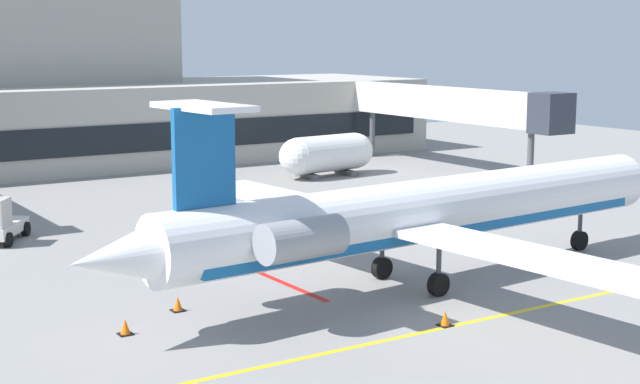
# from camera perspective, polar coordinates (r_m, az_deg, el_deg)

# --- Properties ---
(ground) EXTENTS (120.00, 120.00, 0.11)m
(ground) POSITION_cam_1_polar(r_m,az_deg,el_deg) (34.02, 8.83, -7.63)
(ground) COLOR gray
(jet_bridge_east) EXTENTS (2.40, 22.12, 6.24)m
(jet_bridge_east) POSITION_cam_1_polar(r_m,az_deg,el_deg) (69.62, 8.21, 5.21)
(jet_bridge_east) COLOR silver
(jet_bridge_east) RESTS_ON ground
(regional_jet) EXTENTS (30.19, 25.17, 7.68)m
(regional_jet) POSITION_cam_1_polar(r_m,az_deg,el_deg) (37.68, 6.25, -1.20)
(regional_jet) COLOR white
(regional_jet) RESTS_ON ground
(fuel_tank) EXTENTS (7.88, 3.21, 2.95)m
(fuel_tank) POSITION_cam_1_polar(r_m,az_deg,el_deg) (66.71, 0.43, 2.33)
(fuel_tank) COLOR white
(fuel_tank) RESTS_ON ground
(safety_cone_alpha) EXTENTS (0.47, 0.47, 0.55)m
(safety_cone_alpha) POSITION_cam_1_polar(r_m,az_deg,el_deg) (44.86, 2.77, -2.97)
(safety_cone_alpha) COLOR orange
(safety_cone_alpha) RESTS_ON ground
(safety_cone_bravo) EXTENTS (0.47, 0.47, 0.55)m
(safety_cone_bravo) POSITION_cam_1_polar(r_m,az_deg,el_deg) (32.99, 7.56, -7.61)
(safety_cone_bravo) COLOR orange
(safety_cone_bravo) RESTS_ON ground
(safety_cone_charlie) EXTENTS (0.47, 0.47, 0.55)m
(safety_cone_charlie) POSITION_cam_1_polar(r_m,az_deg,el_deg) (32.45, -11.68, -8.01)
(safety_cone_charlie) COLOR orange
(safety_cone_charlie) RESTS_ON ground
(safety_cone_delta) EXTENTS (0.47, 0.47, 0.55)m
(safety_cone_delta) POSITION_cam_1_polar(r_m,az_deg,el_deg) (34.81, -8.58, -6.72)
(safety_cone_delta) COLOR orange
(safety_cone_delta) RESTS_ON ground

